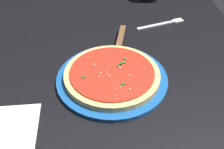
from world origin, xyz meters
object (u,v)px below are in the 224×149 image
at_px(serving_plate, 112,78).
at_px(fork, 163,24).
at_px(napkin_folded_right, 5,128).
at_px(pizza, 112,74).
at_px(pizza_server, 119,44).

distance_m(serving_plate, fork, 0.36).
bearing_deg(serving_plate, fork, 146.72).
distance_m(napkin_folded_right, fork, 0.64).
bearing_deg(pizza, napkin_folded_right, -57.82).
height_order(serving_plate, fork, serving_plate).
bearing_deg(pizza, serving_plate, -122.70).
bearing_deg(fork, pizza, -33.28).
distance_m(serving_plate, pizza_server, 0.15).
relative_size(serving_plate, napkin_folded_right, 2.06).
height_order(pizza, fork, pizza).
xyz_separation_m(pizza_server, napkin_folded_right, (0.31, -0.28, -0.02)).
xyz_separation_m(pizza, napkin_folded_right, (0.16, -0.25, -0.02)).
height_order(pizza, pizza_server, pizza).
bearing_deg(pizza_server, fork, 131.58).
height_order(serving_plate, pizza_server, pizza_server).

